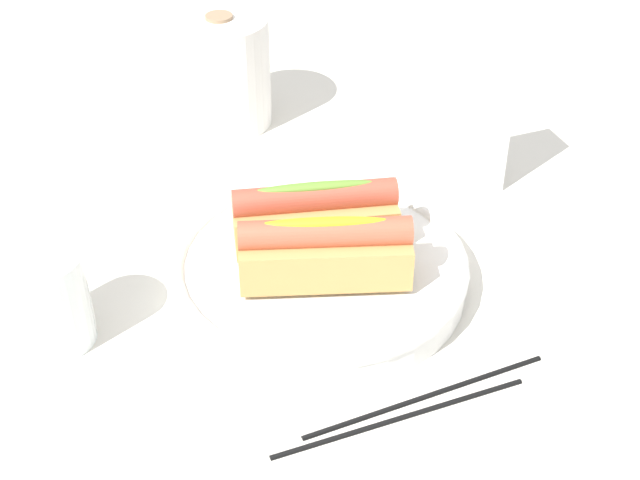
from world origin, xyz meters
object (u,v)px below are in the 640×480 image
object	(u,v)px
hotdog_back	(315,215)
chopstick_far	(401,416)
hotdog_front	(325,252)
water_glass	(50,302)
paper_towel_roll	(223,71)
napkin_box	(453,130)
serving_bowl	(320,270)
chopstick_near	(426,395)

from	to	relation	value
hotdog_back	chopstick_far	distance (m)	0.21
hotdog_front	water_glass	xyz separation A→B (m)	(-0.23, 0.05, -0.02)
water_glass	chopstick_far	xyz separation A→B (m)	(0.23, -0.21, -0.04)
paper_towel_roll	chopstick_far	size ratio (longest dim) A/B	0.61
paper_towel_roll	napkin_box	world-z (taller)	napkin_box
serving_bowl	hotdog_front	distance (m)	0.05
hotdog_back	napkin_box	distance (m)	0.19
hotdog_front	napkin_box	xyz separation A→B (m)	(0.20, 0.11, 0.01)
napkin_box	chopstick_near	size ratio (longest dim) A/B	0.68
napkin_box	chopstick_near	distance (m)	0.31
serving_bowl	chopstick_near	xyz separation A→B (m)	(0.02, -0.17, -0.02)
water_glass	chopstick_near	distance (m)	0.33
hotdog_front	chopstick_far	xyz separation A→B (m)	(-0.00, -0.15, -0.06)
serving_bowl	paper_towel_roll	xyz separation A→B (m)	(0.02, 0.33, 0.05)
hotdog_back	napkin_box	world-z (taller)	napkin_box
water_glass	chopstick_near	xyz separation A→B (m)	(0.26, -0.19, -0.04)
hotdog_back	chopstick_near	world-z (taller)	hotdog_back
water_glass	chopstick_far	world-z (taller)	water_glass
hotdog_back	napkin_box	size ratio (longest dim) A/B	1.05
hotdog_front	hotdog_back	bearing A→B (deg)	75.09
hotdog_front	paper_towel_roll	world-z (taller)	paper_towel_roll
chopstick_near	hotdog_back	bearing A→B (deg)	94.31
water_glass	paper_towel_roll	xyz separation A→B (m)	(0.26, 0.30, 0.02)
serving_bowl	paper_towel_roll	distance (m)	0.33
napkin_box	chopstick_far	size ratio (longest dim) A/B	0.68
water_glass	hotdog_front	bearing A→B (deg)	-13.33
paper_towel_roll	chopstick_near	distance (m)	0.50
chopstick_far	serving_bowl	bearing A→B (deg)	89.49
hotdog_back	paper_towel_roll	xyz separation A→B (m)	(0.02, 0.30, 0.00)
hotdog_front	water_glass	size ratio (longest dim) A/B	1.75
hotdog_front	paper_towel_roll	size ratio (longest dim) A/B	1.18
paper_towel_roll	napkin_box	distance (m)	0.29
serving_bowl	chopstick_near	bearing A→B (deg)	-83.11
hotdog_front	chopstick_near	distance (m)	0.15
serving_bowl	chopstick_near	distance (m)	0.17
serving_bowl	water_glass	bearing A→B (deg)	173.23
water_glass	chopstick_far	distance (m)	0.31
water_glass	napkin_box	size ratio (longest dim) A/B	0.60
serving_bowl	chopstick_near	world-z (taller)	serving_bowl
chopstick_near	hotdog_front	bearing A→B (deg)	101.50
hotdog_front	chopstick_far	bearing A→B (deg)	-91.11
napkin_box	hotdog_front	bearing A→B (deg)	-146.53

